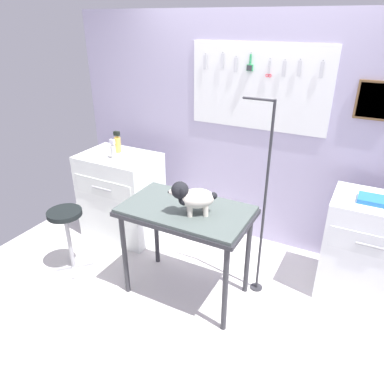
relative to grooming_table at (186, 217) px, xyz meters
name	(u,v)px	position (x,y,z in m)	size (l,w,h in m)	color
ground	(189,304)	(0.09, -0.12, -0.78)	(4.40, 4.00, 0.04)	silver
rear_wall_panel	(250,134)	(0.10, 1.16, 0.41)	(4.00, 0.11, 2.30)	#ACA3C4
grooming_table	(186,217)	(0.00, 0.00, 0.00)	(1.05, 0.61, 0.85)	#2D2D33
grooming_arm	(263,211)	(0.54, 0.33, 0.03)	(0.29, 0.11, 1.70)	#2D2D33
dog	(192,197)	(0.09, -0.06, 0.23)	(0.36, 0.28, 0.27)	silver
counter_left	(121,196)	(-1.10, 0.53, -0.29)	(0.80, 0.58, 0.93)	white
cabinet_right	(367,250)	(1.36, 0.69, -0.30)	(0.68, 0.54, 0.92)	white
stool	(66,223)	(-1.14, -0.23, -0.25)	(0.31, 0.31, 0.64)	#9E9EA3
shampoo_bottle	(113,150)	(-1.08, 0.45, 0.26)	(0.05, 0.05, 0.20)	#BBBAB7
spray_bottle_short	(118,143)	(-1.15, 0.62, 0.27)	(0.07, 0.07, 0.23)	gold
supply_tray	(374,200)	(1.32, 0.66, 0.18)	(0.24, 0.18, 0.04)	#266FB9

